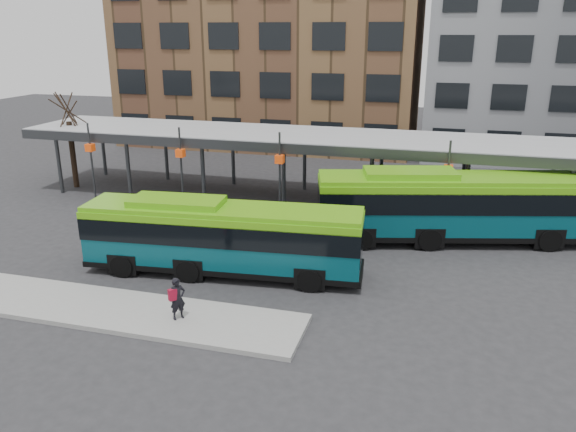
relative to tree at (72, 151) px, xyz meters
The scene contains 8 objects.
ground 21.77m from the tree, 33.69° to the right, with size 120.00×120.00×0.00m, color #28282B.
boarding_island 19.67m from the tree, 50.19° to the right, with size 14.00×3.00×0.18m, color gray.
canopy 18.03m from the tree, ahead, with size 40.00×6.53×4.80m.
tree is the anchor object (origin of this frame).
building_brick 23.18m from the tree, 68.20° to the left, with size 26.00×14.00×22.00m, color brown.
bus_front 18.16m from the tree, 35.38° to the right, with size 12.10×3.61×3.29m.
bus_rear 24.60m from the tree, ahead, with size 13.52×6.05×3.65m.
pedestrian 21.28m from the tree, 45.34° to the right, with size 0.66×0.68×1.58m.
Camera 1 is at (5.56, -19.46, 10.12)m, focal length 35.00 mm.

